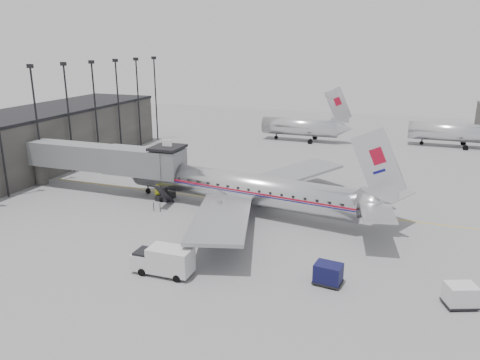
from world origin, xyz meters
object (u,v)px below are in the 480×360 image
at_px(airliner, 243,188).
at_px(ramp_worker, 157,192).
at_px(baggage_cart_navy, 328,273).
at_px(baggage_cart_white, 460,295).
at_px(service_van, 163,260).

xyz_separation_m(airliner, ramp_worker, (-10.72, 0.10, -1.68)).
distance_m(baggage_cart_navy, baggage_cart_white, 9.28).
xyz_separation_m(baggage_cart_navy, ramp_worker, (-22.20, 13.00, 0.10)).
bearing_deg(ramp_worker, service_van, -55.92).
bearing_deg(airliner, ramp_worker, -172.31).
xyz_separation_m(service_van, baggage_cart_navy, (12.68, 2.83, -0.33)).
height_order(service_van, baggage_cart_white, service_van).
bearing_deg(airliner, baggage_cart_white, -23.67).
distance_m(airliner, baggage_cart_navy, 17.36).
relative_size(baggage_cart_white, ramp_worker, 1.30).
distance_m(baggage_cart_navy, ramp_worker, 25.73).
bearing_deg(baggage_cart_white, service_van, 165.65).
bearing_deg(service_van, baggage_cart_navy, 12.03).
relative_size(baggage_cart_navy, ramp_worker, 1.17).
relative_size(airliner, service_van, 6.75).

